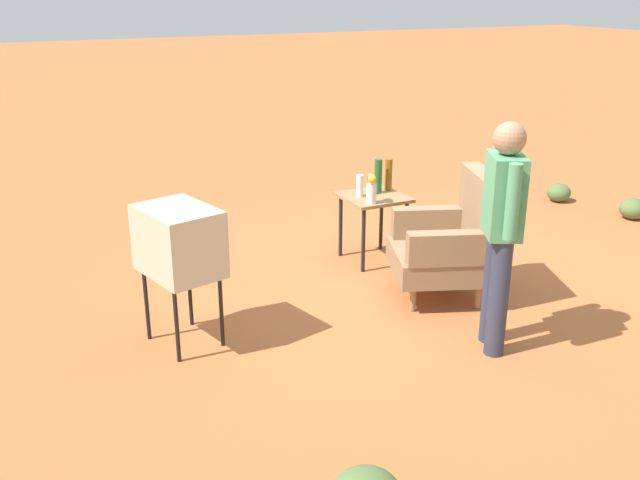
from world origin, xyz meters
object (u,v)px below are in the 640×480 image
side_table (373,205)px  bottle_wine_green (378,176)px  bottle_tall_amber (388,175)px  person_standing (502,224)px  bottle_short_clear (360,186)px  tv_on_stand (179,242)px  armchair (452,240)px  flower_vase (371,187)px

side_table → bottle_wine_green: size_ratio=1.98×
bottle_tall_amber → person_standing: bearing=-8.4°
person_standing → bottle_wine_green: (-1.94, 0.15, -0.14)m
bottle_short_clear → person_standing: bearing=1.6°
tv_on_stand → bottle_tall_amber: bearing=112.8°
tv_on_stand → armchair: bearing=85.9°
person_standing → flower_vase: person_standing is taller
tv_on_stand → person_standing: 2.23m
person_standing → bottle_wine_green: bearing=175.5°
person_standing → flower_vase: (-1.67, -0.07, -0.16)m
bottle_tall_amber → side_table: bearing=-64.2°
side_table → flower_vase: 0.34m
tv_on_stand → flower_vase: size_ratio=3.89×
person_standing → bottle_tall_amber: size_ratio=5.47×
armchair → person_standing: size_ratio=0.65×
side_table → tv_on_stand: bearing=-67.6°
bottle_wine_green → flower_vase: bottle_wine_green is taller
armchair → bottle_short_clear: size_ratio=5.30×
side_table → flower_vase: flower_vase is taller
person_standing → bottle_short_clear: size_ratio=8.20×
tv_on_stand → bottle_short_clear: (-0.88, 1.92, -0.05)m
tv_on_stand → bottle_wine_green: size_ratio=3.22×
side_table → bottle_short_clear: (-0.04, -0.13, 0.19)m
flower_vase → bottle_tall_amber: bearing=130.4°
side_table → bottle_tall_amber: 0.34m
person_standing → bottle_wine_green: size_ratio=5.12×
bottle_short_clear → side_table: bearing=74.6°
flower_vase → armchair: bearing=21.3°
person_standing → bottle_short_clear: (-1.91, -0.05, -0.20)m
side_table → bottle_tall_amber: (-0.10, 0.22, 0.24)m
armchair → flower_vase: (-0.81, -0.31, 0.28)m
armchair → tv_on_stand: 2.25m
side_table → flower_vase: (0.20, -0.14, 0.24)m
armchair → flower_vase: 0.91m
bottle_tall_amber → flower_vase: size_ratio=1.13×
side_table → bottle_tall_amber: bottle_tall_amber is taller
side_table → bottle_short_clear: 0.24m
tv_on_stand → flower_vase: bearing=108.7°
bottle_wine_green → bottle_tall_amber: bearing=107.2°
armchair → bottle_tall_amber: armchair is taller
armchair → bottle_wine_green: size_ratio=3.31×
armchair → bottle_short_clear: armchair is taller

